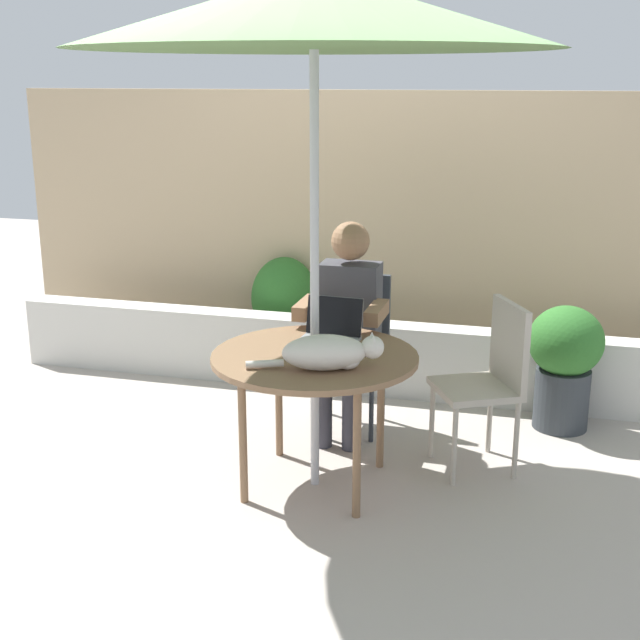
{
  "coord_description": "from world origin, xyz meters",
  "views": [
    {
      "loc": [
        1.1,
        -3.91,
        2.05
      ],
      "look_at": [
        0.0,
        0.1,
        0.86
      ],
      "focal_mm": 48.31,
      "sensor_mm": 36.0,
      "label": 1
    }
  ],
  "objects_px": {
    "patio_table": "(315,365)",
    "patio_umbrella": "(314,11)",
    "potted_plant_by_chair": "(284,304)",
    "laptop": "(332,328)",
    "cat": "(330,353)",
    "chair_empty": "(491,372)",
    "person_seated": "(347,317)",
    "potted_plant_near_fence": "(565,360)",
    "chair_occupied": "(353,337)"
  },
  "relations": [
    {
      "from": "person_seated",
      "to": "cat",
      "type": "bearing_deg",
      "value": -81.76
    },
    {
      "from": "chair_occupied",
      "to": "person_seated",
      "type": "height_order",
      "value": "person_seated"
    },
    {
      "from": "patio_table",
      "to": "laptop",
      "type": "height_order",
      "value": "laptop"
    },
    {
      "from": "chair_occupied",
      "to": "potted_plant_near_fence",
      "type": "relative_size",
      "value": 1.21
    },
    {
      "from": "patio_umbrella",
      "to": "cat",
      "type": "xyz_separation_m",
      "value": [
        0.13,
        -0.2,
        -1.53
      ]
    },
    {
      "from": "potted_plant_near_fence",
      "to": "potted_plant_by_chair",
      "type": "distance_m",
      "value": 2.12
    },
    {
      "from": "cat",
      "to": "laptop",
      "type": "bearing_deg",
      "value": 103.48
    },
    {
      "from": "patio_umbrella",
      "to": "chair_empty",
      "type": "xyz_separation_m",
      "value": [
        0.84,
        0.44,
        -1.78
      ]
    },
    {
      "from": "patio_umbrella",
      "to": "potted_plant_by_chair",
      "type": "bearing_deg",
      "value": 111.91
    },
    {
      "from": "patio_table",
      "to": "cat",
      "type": "bearing_deg",
      "value": -57.1
    },
    {
      "from": "patio_table",
      "to": "chair_occupied",
      "type": "height_order",
      "value": "chair_occupied"
    },
    {
      "from": "patio_table",
      "to": "cat",
      "type": "distance_m",
      "value": 0.28
    },
    {
      "from": "patio_umbrella",
      "to": "potted_plant_by_chair",
      "type": "xyz_separation_m",
      "value": [
        -0.75,
        1.87,
        -1.89
      ]
    },
    {
      "from": "laptop",
      "to": "potted_plant_by_chair",
      "type": "bearing_deg",
      "value": 115.6
    },
    {
      "from": "chair_occupied",
      "to": "potted_plant_near_fence",
      "type": "height_order",
      "value": "chair_occupied"
    },
    {
      "from": "potted_plant_near_fence",
      "to": "potted_plant_by_chair",
      "type": "height_order",
      "value": "potted_plant_by_chair"
    },
    {
      "from": "patio_table",
      "to": "laptop",
      "type": "bearing_deg",
      "value": 85.96
    },
    {
      "from": "chair_occupied",
      "to": "potted_plant_near_fence",
      "type": "bearing_deg",
      "value": 11.67
    },
    {
      "from": "chair_empty",
      "to": "potted_plant_by_chair",
      "type": "height_order",
      "value": "chair_empty"
    },
    {
      "from": "patio_umbrella",
      "to": "person_seated",
      "type": "relative_size",
      "value": 1.99
    },
    {
      "from": "laptop",
      "to": "chair_occupied",
      "type": "bearing_deg",
      "value": 91.8
    },
    {
      "from": "chair_empty",
      "to": "laptop",
      "type": "height_order",
      "value": "laptop"
    },
    {
      "from": "chair_occupied",
      "to": "potted_plant_near_fence",
      "type": "xyz_separation_m",
      "value": [
        1.22,
        0.25,
        -0.11
      ]
    },
    {
      "from": "chair_occupied",
      "to": "chair_empty",
      "type": "height_order",
      "value": "same"
    },
    {
      "from": "potted_plant_by_chair",
      "to": "patio_umbrella",
      "type": "bearing_deg",
      "value": -68.09
    },
    {
      "from": "person_seated",
      "to": "potted_plant_by_chair",
      "type": "height_order",
      "value": "person_seated"
    },
    {
      "from": "person_seated",
      "to": "potted_plant_by_chair",
      "type": "relative_size",
      "value": 1.61
    },
    {
      "from": "patio_umbrella",
      "to": "chair_empty",
      "type": "relative_size",
      "value": 2.74
    },
    {
      "from": "patio_umbrella",
      "to": "chair_empty",
      "type": "distance_m",
      "value": 2.02
    },
    {
      "from": "patio_umbrella",
      "to": "chair_occupied",
      "type": "relative_size",
      "value": 2.74
    },
    {
      "from": "patio_table",
      "to": "potted_plant_by_chair",
      "type": "xyz_separation_m",
      "value": [
        -0.75,
        1.87,
        -0.22
      ]
    },
    {
      "from": "chair_empty",
      "to": "person_seated",
      "type": "height_order",
      "value": "person_seated"
    },
    {
      "from": "patio_table",
      "to": "patio_umbrella",
      "type": "xyz_separation_m",
      "value": [
        0.0,
        0.0,
        1.67
      ]
    },
    {
      "from": "person_seated",
      "to": "potted_plant_by_chair",
      "type": "distance_m",
      "value": 1.43
    },
    {
      "from": "cat",
      "to": "potted_plant_by_chair",
      "type": "xyz_separation_m",
      "value": [
        -0.88,
        2.07,
        -0.36
      ]
    },
    {
      "from": "patio_table",
      "to": "chair_occupied",
      "type": "xyz_separation_m",
      "value": [
        0.0,
        0.85,
        -0.11
      ]
    },
    {
      "from": "chair_occupied",
      "to": "potted_plant_by_chair",
      "type": "distance_m",
      "value": 1.27
    },
    {
      "from": "cat",
      "to": "chair_empty",
      "type": "bearing_deg",
      "value": 42.11
    },
    {
      "from": "cat",
      "to": "potted_plant_near_fence",
      "type": "distance_m",
      "value": 1.74
    },
    {
      "from": "person_seated",
      "to": "potted_plant_near_fence",
      "type": "relative_size",
      "value": 1.66
    },
    {
      "from": "chair_empty",
      "to": "person_seated",
      "type": "bearing_deg",
      "value": 163.46
    },
    {
      "from": "potted_plant_near_fence",
      "to": "patio_umbrella",
      "type": "bearing_deg",
      "value": -137.95
    },
    {
      "from": "chair_empty",
      "to": "cat",
      "type": "bearing_deg",
      "value": -137.89
    },
    {
      "from": "chair_empty",
      "to": "patio_umbrella",
      "type": "bearing_deg",
      "value": -152.21
    },
    {
      "from": "patio_umbrella",
      "to": "laptop",
      "type": "height_order",
      "value": "patio_umbrella"
    },
    {
      "from": "potted_plant_near_fence",
      "to": "potted_plant_by_chair",
      "type": "bearing_deg",
      "value": 158.76
    },
    {
      "from": "patio_table",
      "to": "laptop",
      "type": "relative_size",
      "value": 3.32
    },
    {
      "from": "potted_plant_by_chair",
      "to": "person_seated",
      "type": "bearing_deg",
      "value": -57.45
    },
    {
      "from": "person_seated",
      "to": "cat",
      "type": "height_order",
      "value": "person_seated"
    },
    {
      "from": "laptop",
      "to": "patio_umbrella",
      "type": "bearing_deg",
      "value": -94.04
    }
  ]
}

